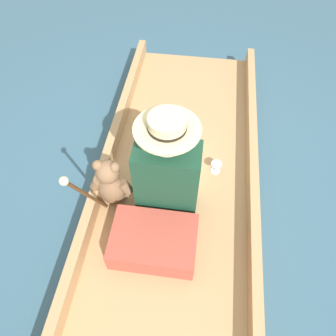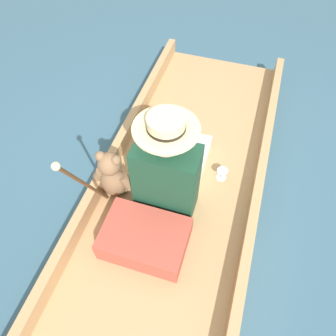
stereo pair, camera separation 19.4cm
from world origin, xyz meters
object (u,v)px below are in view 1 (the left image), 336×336
object	(u,v)px
seated_person	(169,168)
teddy_bear	(111,184)
walking_cane	(85,194)
wine_glass	(216,166)

from	to	relation	value
seated_person	teddy_bear	size ratio (longest dim) A/B	1.95
teddy_bear	walking_cane	size ratio (longest dim) A/B	0.54
walking_cane	seated_person	bearing A→B (deg)	40.09
wine_glass	seated_person	bearing A→B (deg)	-141.94
seated_person	wine_glass	distance (m)	0.46
seated_person	wine_glass	bearing A→B (deg)	36.70
teddy_bear	walking_cane	world-z (taller)	walking_cane
teddy_bear	seated_person	bearing A→B (deg)	14.67
seated_person	walking_cane	size ratio (longest dim) A/B	1.06
seated_person	walking_cane	bearing A→B (deg)	-141.27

